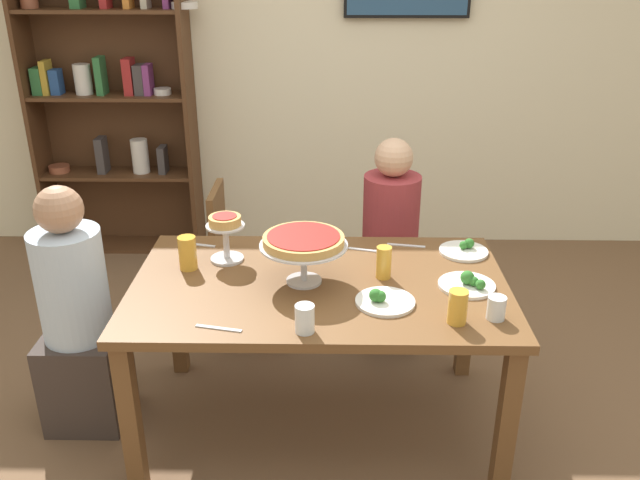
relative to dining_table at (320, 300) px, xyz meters
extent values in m
plane|color=brown|center=(0.00, 0.00, -0.65)|extent=(12.00, 12.00, 0.00)
cube|color=beige|center=(0.00, 2.20, 0.75)|extent=(8.00, 0.12, 2.80)
cube|color=brown|center=(0.00, 0.00, 0.07)|extent=(1.58, 0.96, 0.04)
cube|color=brown|center=(-0.73, -0.42, -0.30)|extent=(0.07, 0.07, 0.70)
cube|color=brown|center=(0.73, -0.42, -0.30)|extent=(0.07, 0.07, 0.70)
cube|color=brown|center=(-0.73, 0.42, -0.30)|extent=(0.07, 0.07, 0.70)
cube|color=brown|center=(0.73, 0.42, -0.30)|extent=(0.07, 0.07, 0.70)
cube|color=#4C2D19|center=(-1.99, 1.98, 0.45)|extent=(0.03, 0.30, 2.20)
cube|color=#4C2D19|center=(-0.92, 1.98, 0.45)|extent=(0.03, 0.30, 2.20)
cube|color=#4C2D19|center=(-1.45, 2.12, 0.45)|extent=(1.10, 0.02, 2.20)
cube|color=#4C2D19|center=(-1.45, 1.98, -0.64)|extent=(1.04, 0.28, 0.02)
cube|color=#4C2D19|center=(-1.45, 1.98, -0.09)|extent=(1.04, 0.28, 0.02)
cube|color=#4C2D19|center=(-1.45, 1.98, 0.46)|extent=(1.04, 0.28, 0.02)
cube|color=#4C2D19|center=(-1.45, 1.98, 1.01)|extent=(1.04, 0.28, 0.02)
cylinder|color=brown|center=(-1.88, 1.98, -0.05)|extent=(0.14, 0.14, 0.05)
cube|color=#3D3838|center=(-1.56, 1.98, 0.05)|extent=(0.06, 0.13, 0.25)
cylinder|color=silver|center=(-1.30, 1.98, 0.04)|extent=(0.12, 0.12, 0.24)
cube|color=#3D3838|center=(-1.14, 1.98, 0.02)|extent=(0.05, 0.13, 0.19)
cube|color=#2D6B38|center=(-1.92, 1.98, 0.56)|extent=(0.07, 0.13, 0.18)
cube|color=#B7932D|center=(-1.86, 1.98, 0.58)|extent=(0.04, 0.13, 0.22)
cube|color=navy|center=(-1.80, 1.98, 0.55)|extent=(0.06, 0.10, 0.16)
cylinder|color=silver|center=(-1.62, 1.98, 0.57)|extent=(0.11, 0.11, 0.20)
cube|color=#2D6B38|center=(-1.50, 1.98, 0.60)|extent=(0.05, 0.13, 0.25)
cube|color=maroon|center=(-1.31, 1.98, 0.59)|extent=(0.06, 0.13, 0.24)
cube|color=#3D3838|center=(-1.24, 1.98, 0.57)|extent=(0.06, 0.13, 0.20)
cube|color=#7A3370|center=(-1.18, 1.98, 0.57)|extent=(0.04, 0.13, 0.20)
cylinder|color=silver|center=(-1.09, 1.98, 0.49)|extent=(0.12, 0.12, 0.04)
cylinder|color=silver|center=(-0.90, 1.98, 1.04)|extent=(0.17, 0.17, 0.04)
cube|color=#382D28|center=(-1.07, 0.03, -0.43)|extent=(0.34, 0.34, 0.45)
cylinder|color=silver|center=(-1.07, 0.03, 0.05)|extent=(0.30, 0.30, 0.50)
sphere|color=#A87A5B|center=(-1.07, 0.03, 0.40)|extent=(0.20, 0.20, 0.20)
cube|color=#382D28|center=(0.37, 0.79, -0.43)|extent=(0.34, 0.34, 0.45)
cylinder|color=#993338|center=(0.37, 0.79, 0.05)|extent=(0.30, 0.30, 0.50)
sphere|color=tan|center=(0.37, 0.79, 0.40)|extent=(0.20, 0.20, 0.20)
cube|color=brown|center=(-0.39, 0.80, -0.22)|extent=(0.40, 0.40, 0.04)
cube|color=brown|center=(-0.57, 0.80, 0.01)|extent=(0.04, 0.36, 0.42)
cylinder|color=brown|center=(-0.21, 0.98, -0.45)|extent=(0.04, 0.04, 0.41)
cylinder|color=brown|center=(-0.21, 0.63, -0.45)|extent=(0.04, 0.04, 0.41)
cylinder|color=brown|center=(-0.56, 0.98, -0.45)|extent=(0.04, 0.04, 0.41)
cylinder|color=brown|center=(-0.56, 0.63, -0.45)|extent=(0.04, 0.04, 0.41)
cylinder|color=silver|center=(-0.07, 0.00, 0.09)|extent=(0.15, 0.15, 0.01)
cylinder|color=silver|center=(-0.07, 0.00, 0.18)|extent=(0.03, 0.03, 0.15)
cylinder|color=silver|center=(-0.07, 0.00, 0.26)|extent=(0.37, 0.37, 0.01)
cylinder|color=tan|center=(-0.07, 0.00, 0.28)|extent=(0.34, 0.34, 0.04)
cylinder|color=maroon|center=(-0.07, 0.00, 0.30)|extent=(0.30, 0.30, 0.00)
cylinder|color=silver|center=(-0.42, 0.21, 0.09)|extent=(0.15, 0.15, 0.01)
cylinder|color=silver|center=(-0.42, 0.21, 0.18)|extent=(0.03, 0.03, 0.15)
cylinder|color=silver|center=(-0.42, 0.21, 0.25)|extent=(0.17, 0.17, 0.01)
cylinder|color=tan|center=(-0.42, 0.21, 0.28)|extent=(0.14, 0.14, 0.04)
cylinder|color=maroon|center=(-0.42, 0.21, 0.30)|extent=(0.11, 0.11, 0.00)
cylinder|color=white|center=(0.61, -0.03, 0.10)|extent=(0.24, 0.24, 0.01)
sphere|color=#2D7028|center=(0.64, -0.05, 0.12)|extent=(0.04, 0.04, 0.04)
sphere|color=#2D7028|center=(0.61, -0.03, 0.13)|extent=(0.06, 0.06, 0.06)
sphere|color=#2D7028|center=(0.66, -0.08, 0.12)|extent=(0.04, 0.04, 0.04)
cylinder|color=white|center=(0.66, 0.31, 0.10)|extent=(0.22, 0.22, 0.01)
sphere|color=#2D7028|center=(0.66, 0.32, 0.12)|extent=(0.04, 0.04, 0.04)
sphere|color=#2D7028|center=(0.69, 0.33, 0.13)|extent=(0.05, 0.05, 0.05)
cylinder|color=white|center=(0.26, -0.18, 0.10)|extent=(0.24, 0.24, 0.01)
sphere|color=#2D7028|center=(0.24, -0.19, 0.13)|extent=(0.05, 0.05, 0.05)
sphere|color=#2D7028|center=(0.22, -0.19, 0.13)|extent=(0.05, 0.05, 0.05)
cylinder|color=gold|center=(0.27, 0.05, 0.16)|extent=(0.07, 0.07, 0.14)
cylinder|color=gold|center=(-0.58, 0.12, 0.16)|extent=(0.08, 0.08, 0.15)
cylinder|color=gold|center=(0.52, -0.32, 0.15)|extent=(0.07, 0.07, 0.13)
cylinder|color=white|center=(-0.05, -0.39, 0.14)|extent=(0.07, 0.07, 0.11)
cylinder|color=white|center=(0.67, -0.29, 0.13)|extent=(0.07, 0.07, 0.09)
cube|color=silver|center=(-0.08, 0.34, 0.09)|extent=(0.18, 0.03, 0.00)
cube|color=silver|center=(-0.37, -0.38, 0.09)|extent=(0.18, 0.05, 0.00)
cube|color=silver|center=(-0.59, 0.37, 0.09)|extent=(0.18, 0.06, 0.00)
cube|color=silver|center=(0.40, 0.38, 0.09)|extent=(0.18, 0.05, 0.00)
cube|color=silver|center=(0.22, 0.32, 0.09)|extent=(0.18, 0.06, 0.00)
camera|label=1|loc=(0.04, -2.49, 1.38)|focal=37.28mm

